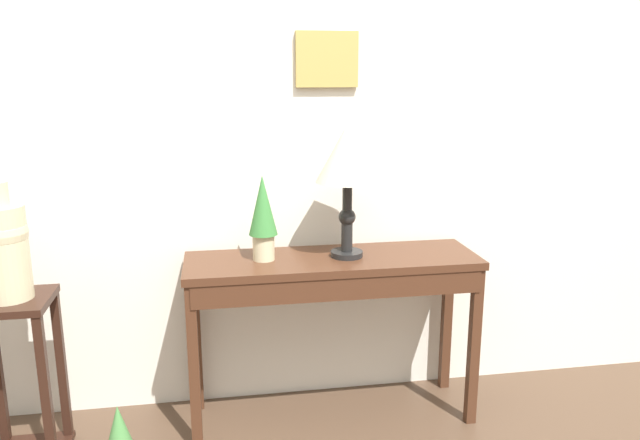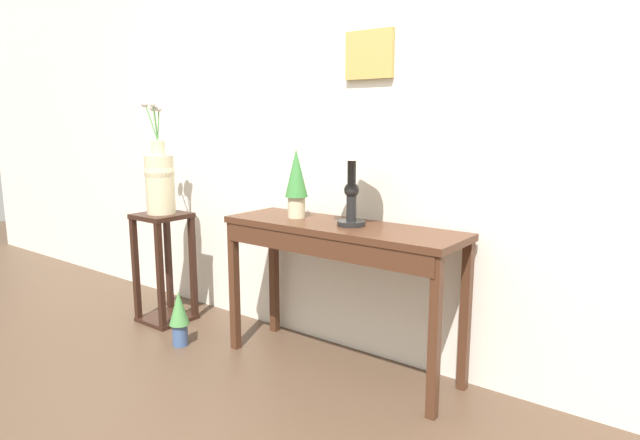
% 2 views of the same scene
% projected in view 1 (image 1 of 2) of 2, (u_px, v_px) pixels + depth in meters
% --- Properties ---
extents(back_wall_with_art, '(9.00, 0.13, 2.80)m').
position_uv_depth(back_wall_with_art, '(306.00, 115.00, 2.87)').
color(back_wall_with_art, silver).
rests_on(back_wall_with_art, ground).
extents(console_table, '(1.32, 0.40, 0.79)m').
position_uv_depth(console_table, '(333.00, 282.00, 2.75)').
color(console_table, '#472819').
rests_on(console_table, ground).
extents(table_lamp, '(0.28, 0.28, 0.60)m').
position_uv_depth(table_lamp, '(348.00, 159.00, 2.66)').
color(table_lamp, black).
rests_on(table_lamp, console_table).
extents(potted_plant_on_console, '(0.13, 0.13, 0.38)m').
position_uv_depth(potted_plant_on_console, '(263.00, 214.00, 2.66)').
color(potted_plant_on_console, beige).
rests_on(potted_plant_on_console, console_table).
extents(pedestal_stand_left, '(0.30, 0.30, 0.73)m').
position_uv_depth(pedestal_stand_left, '(21.00, 382.00, 2.51)').
color(pedestal_stand_left, black).
rests_on(pedestal_stand_left, ground).
extents(flower_vase_tall, '(0.23, 0.19, 0.73)m').
position_uv_depth(flower_vase_tall, '(2.00, 241.00, 2.37)').
color(flower_vase_tall, beige).
rests_on(flower_vase_tall, pedestal_stand_left).
extents(potted_plant_floor, '(0.12, 0.12, 0.34)m').
position_uv_depth(potted_plant_floor, '(120.00, 440.00, 2.41)').
color(potted_plant_floor, '#3D5684').
rests_on(potted_plant_floor, ground).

